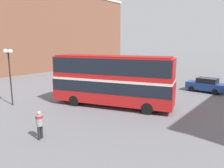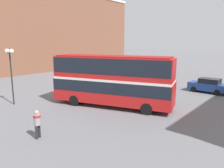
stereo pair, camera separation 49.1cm
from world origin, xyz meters
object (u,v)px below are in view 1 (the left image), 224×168
(double_decker_bus, at_px, (112,78))
(parked_car_kerb_far, at_px, (206,85))
(parked_car_kerb_near, at_px, (105,73))
(street_lamp_twin_globe, at_px, (9,61))
(pedestrian_foreground, at_px, (40,122))

(double_decker_bus, relative_size, parked_car_kerb_far, 2.63)
(double_decker_bus, distance_m, parked_car_kerb_near, 16.10)
(street_lamp_twin_globe, bearing_deg, parked_car_kerb_far, 52.89)
(pedestrian_foreground, relative_size, parked_car_kerb_far, 0.42)
(double_decker_bus, bearing_deg, street_lamp_twin_globe, -161.31)
(pedestrian_foreground, bearing_deg, parked_car_kerb_near, -81.20)
(double_decker_bus, xyz_separation_m, street_lamp_twin_globe, (-7.40, -5.33, 1.44))
(pedestrian_foreground, distance_m, parked_car_kerb_far, 19.52)
(pedestrian_foreground, bearing_deg, street_lamp_twin_globe, -38.96)
(pedestrian_foreground, distance_m, street_lamp_twin_globe, 9.09)
(double_decker_bus, height_order, street_lamp_twin_globe, street_lamp_twin_globe)
(parked_car_kerb_far, bearing_deg, street_lamp_twin_globe, 55.20)
(parked_car_kerb_near, xyz_separation_m, street_lamp_twin_globe, (3.29, -17.23, 3.24))
(pedestrian_foreground, height_order, street_lamp_twin_globe, street_lamp_twin_globe)
(pedestrian_foreground, xyz_separation_m, street_lamp_twin_globe, (-8.19, 2.62, 2.96))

